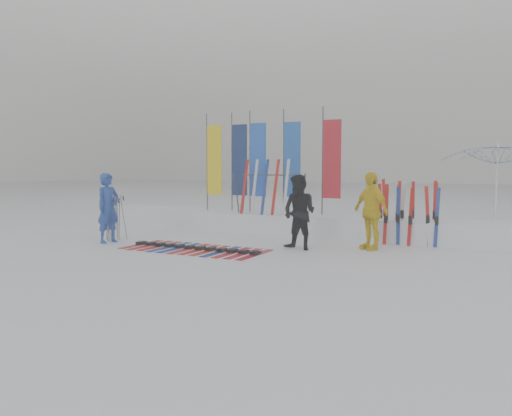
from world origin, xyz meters
The scene contains 11 objects.
ground centered at (0.00, 0.00, 0.00)m, with size 120.00×120.00×0.00m, color white.
snow_bank centered at (0.00, 4.60, 0.30)m, with size 14.00×1.60×0.60m, color white.
person_blue centered at (-3.72, 0.59, 0.93)m, with size 0.68×0.44×1.86m, color #1B40A0.
person_black centered at (1.24, 1.89, 0.91)m, with size 0.89×0.69×1.83m, color black.
person_yellow centered at (2.78, 2.69, 0.95)m, with size 1.11×0.46×1.90m, color yellow.
tent_canopy centered at (5.44, 5.57, 1.36)m, with size 2.96×3.02×2.72m, color white.
ski_row centered at (-1.03, 0.70, 0.04)m, with size 3.52×1.69×0.07m.
pole_cluster centered at (-3.99, 1.04, 0.60)m, with size 0.55×0.64×1.25m.
feather_flags centered at (-1.17, 4.80, 2.24)m, with size 4.69×0.24×3.20m.
ski_rack centered at (-0.70, 4.20, 1.38)m, with size 2.04×0.80×1.23m.
upright_skis centered at (3.34, 4.20, 0.79)m, with size 1.68×1.17×1.69m.
Camera 1 is at (5.90, -9.30, 1.98)m, focal length 35.00 mm.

